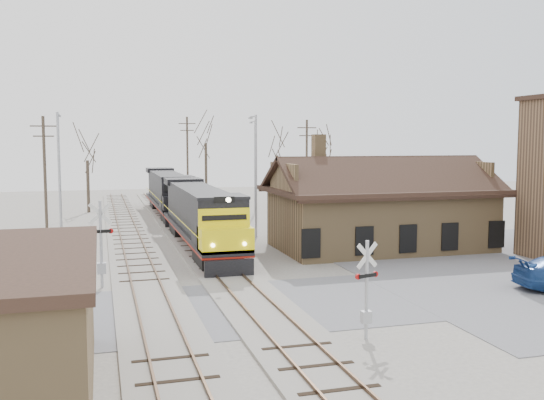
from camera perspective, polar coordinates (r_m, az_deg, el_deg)
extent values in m
plane|color=#A49E94|center=(27.85, -1.57, -9.92)|extent=(140.00, 140.00, 0.00)
cube|color=slate|center=(27.85, -1.57, -9.89)|extent=(60.00, 9.00, 0.03)
cube|color=slate|center=(39.53, 23.13, -5.70)|extent=(22.00, 26.00, 0.03)
cube|color=#A49E94|center=(42.19, -6.66, -4.54)|extent=(3.40, 90.00, 0.12)
cube|color=#473323|center=(42.06, -7.63, -4.43)|extent=(0.08, 90.00, 0.14)
cube|color=#473323|center=(42.29, -5.70, -4.36)|extent=(0.08, 90.00, 0.14)
cube|color=#A49E94|center=(41.71, -12.79, -4.76)|extent=(3.40, 90.00, 0.12)
cube|color=#473323|center=(41.66, -13.78, -4.64)|extent=(0.08, 90.00, 0.14)
cube|color=#473323|center=(41.74, -11.81, -4.58)|extent=(0.08, 90.00, 0.14)
cube|color=#93754C|center=(42.68, 10.11, -1.84)|extent=(14.00, 8.00, 4.00)
cube|color=black|center=(42.46, 10.15, 0.97)|extent=(15.20, 9.20, 0.30)
cube|color=black|center=(40.35, 11.62, 2.13)|extent=(15.00, 4.71, 2.66)
cube|color=black|center=(44.47, 8.87, 2.49)|extent=(15.00, 4.71, 2.66)
cube|color=#93754C|center=(42.14, 4.41, 4.68)|extent=(0.80, 0.80, 2.20)
cube|color=black|center=(36.51, -5.19, -5.35)|extent=(2.44, 3.90, 0.97)
cube|color=black|center=(48.84, -7.98, -2.61)|extent=(2.44, 3.90, 0.97)
cube|color=black|center=(42.53, -6.80, -2.75)|extent=(2.92, 19.48, 0.34)
cube|color=maroon|center=(42.56, -6.80, -3.03)|extent=(2.94, 19.48, 0.12)
cube|color=black|center=(43.54, -7.08, -0.56)|extent=(2.53, 14.13, 2.73)
cube|color=black|center=(35.29, -4.96, -1.96)|extent=(2.92, 2.73, 2.73)
cube|color=#FFE70D|center=(33.81, -4.41, -3.71)|extent=(2.92, 1.75, 1.36)
cube|color=black|center=(33.14, -4.05, -6.47)|extent=(2.73, 0.25, 0.97)
cylinder|color=#FFF2CC|center=(32.64, -4.12, 0.02)|extent=(0.27, 0.10, 0.27)
cube|color=black|center=(56.04, -9.02, -1.58)|extent=(2.44, 3.90, 0.97)
cube|color=black|center=(68.55, -10.31, -0.30)|extent=(2.44, 3.90, 0.97)
cube|color=black|center=(62.21, -9.74, -0.16)|extent=(2.92, 19.48, 0.34)
cube|color=maroon|center=(62.23, -9.74, -0.36)|extent=(2.94, 19.48, 0.12)
cube|color=black|center=(63.28, -9.89, 1.30)|extent=(2.53, 14.13, 2.73)
cube|color=black|center=(54.94, -8.95, 0.68)|extent=(2.92, 2.73, 2.73)
cube|color=black|center=(53.38, -8.72, -0.35)|extent=(2.92, 1.75, 1.36)
cube|color=black|center=(52.58, -8.56, -2.04)|extent=(2.73, 0.25, 0.97)
cylinder|color=#A5A8AD|center=(23.17, 8.89, -8.38)|extent=(0.13, 0.13, 3.75)
cube|color=silver|center=(22.89, 8.94, -5.19)|extent=(0.96, 0.31, 0.98)
cube|color=silver|center=(22.89, 8.94, -5.19)|extent=(0.96, 0.31, 0.98)
cube|color=black|center=(23.04, 8.91, -7.02)|extent=(0.85, 0.38, 0.14)
cylinder|color=#B20C0C|center=(22.77, 8.10, -7.16)|extent=(0.24, 0.14, 0.23)
cylinder|color=#B20C0C|center=(23.31, 9.70, -6.88)|extent=(0.24, 0.14, 0.23)
cube|color=#A5A8AD|center=(23.44, 8.85, -10.83)|extent=(0.38, 0.28, 0.47)
cylinder|color=#A5A8AD|center=(31.89, -15.80, -4.04)|extent=(0.16, 0.16, 4.46)
cube|color=silver|center=(31.67, -15.87, -1.26)|extent=(1.17, 0.08, 1.17)
cube|color=silver|center=(31.67, -15.87, -1.26)|extent=(1.17, 0.08, 1.17)
cube|color=black|center=(31.79, -15.83, -2.86)|extent=(1.01, 0.18, 0.17)
cylinder|color=#B20C0C|center=(31.81, -14.93, -2.83)|extent=(0.27, 0.09, 0.27)
cylinder|color=#B20C0C|center=(31.78, -16.73, -2.88)|extent=(0.27, 0.09, 0.27)
cube|color=#A5A8AD|center=(32.11, -15.74, -6.20)|extent=(0.45, 0.33, 0.56)
cylinder|color=#A5A8AD|center=(42.21, -19.35, 1.48)|extent=(0.18, 0.18, 9.32)
cylinder|color=#A5A8AD|center=(43.06, -19.48, 7.63)|extent=(0.12, 1.80, 0.12)
cube|color=#A5A8AD|center=(43.85, -19.41, 7.46)|extent=(0.25, 0.50, 0.12)
cylinder|color=#A5A8AD|center=(46.57, -1.52, 2.22)|extent=(0.18, 0.18, 9.44)
cylinder|color=#A5A8AD|center=(47.40, -1.80, 7.87)|extent=(0.12, 1.80, 0.12)
cube|color=#A5A8AD|center=(48.17, -2.04, 7.71)|extent=(0.25, 0.50, 0.12)
cylinder|color=#A5A8AD|center=(62.46, -1.60, 3.12)|extent=(0.18, 0.18, 9.55)
cylinder|color=#A5A8AD|center=(63.31, -1.82, 7.39)|extent=(0.12, 1.80, 0.12)
cube|color=#A5A8AD|center=(64.08, -1.99, 7.28)|extent=(0.25, 0.50, 0.12)
cylinder|color=#382D23|center=(51.91, -20.58, 2.21)|extent=(0.24, 0.24, 9.43)
cube|color=#382D23|center=(51.86, -20.73, 6.53)|extent=(2.00, 0.10, 0.10)
cube|color=#382D23|center=(51.84, -20.70, 5.64)|extent=(1.60, 0.10, 0.10)
cylinder|color=#382D23|center=(72.51, -7.96, 3.70)|extent=(0.24, 0.24, 10.30)
cube|color=#382D23|center=(72.50, -8.00, 7.14)|extent=(2.00, 0.10, 0.10)
cube|color=#382D23|center=(72.48, -7.99, 6.51)|extent=(1.60, 0.10, 0.10)
cylinder|color=#382D23|center=(61.75, 3.28, 3.10)|extent=(0.24, 0.24, 9.59)
cube|color=#382D23|center=(61.70, 3.30, 6.81)|extent=(2.00, 0.10, 0.10)
cube|color=#382D23|center=(61.69, 3.30, 6.07)|extent=(1.60, 0.10, 0.10)
cylinder|color=#382D23|center=(65.98, -16.92, 1.23)|extent=(0.32, 0.32, 5.45)
cylinder|color=#382D23|center=(73.58, -6.22, 2.54)|extent=(0.32, 0.32, 7.20)
cylinder|color=#382D23|center=(70.85, 0.49, 1.88)|extent=(0.32, 0.32, 5.78)
cylinder|color=#382D23|center=(71.67, 5.02, 1.97)|extent=(0.32, 0.32, 5.94)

